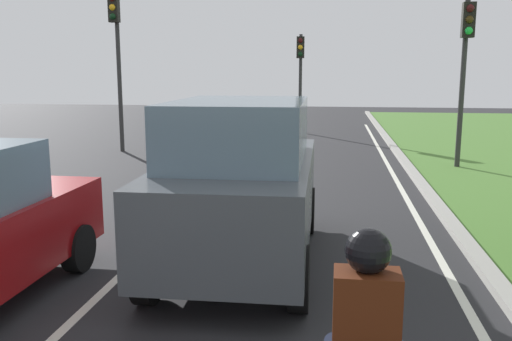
# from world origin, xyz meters

# --- Properties ---
(ground_plane) EXTENTS (60.00, 60.00, 0.00)m
(ground_plane) POSITION_xyz_m (0.00, 14.00, 0.00)
(ground_plane) COLOR #262628
(lane_line_center) EXTENTS (0.12, 32.00, 0.01)m
(lane_line_center) POSITION_xyz_m (-0.70, 14.00, 0.00)
(lane_line_center) COLOR silver
(lane_line_center) RESTS_ON ground
(lane_line_right_edge) EXTENTS (0.12, 32.00, 0.01)m
(lane_line_right_edge) POSITION_xyz_m (3.60, 14.00, 0.00)
(lane_line_right_edge) COLOR silver
(lane_line_right_edge) RESTS_ON ground
(curb_right) EXTENTS (0.24, 48.00, 0.12)m
(curb_right) POSITION_xyz_m (4.10, 14.00, 0.06)
(curb_right) COLOR #9E9B93
(curb_right) RESTS_ON ground
(car_suv_ahead) EXTENTS (2.04, 4.54, 2.28)m
(car_suv_ahead) POSITION_xyz_m (0.80, 9.21, 1.17)
(car_suv_ahead) COLOR #474C51
(car_suv_ahead) RESTS_ON ground
(rider_person) EXTENTS (0.50, 0.40, 1.16)m
(rider_person) POSITION_xyz_m (2.27, 5.15, 1.19)
(rider_person) COLOR #4C1E0C
(rider_person) RESTS_ON ground
(traffic_light_near_right) EXTENTS (0.32, 0.50, 4.54)m
(traffic_light_near_right) POSITION_xyz_m (5.44, 17.37, 3.14)
(traffic_light_near_right) COLOR #2D2D2D
(traffic_light_near_right) RESTS_ON ground
(traffic_light_overhead_left) EXTENTS (0.32, 0.50, 5.34)m
(traffic_light_overhead_left) POSITION_xyz_m (-5.02, 19.25, 3.60)
(traffic_light_overhead_left) COLOR #2D2D2D
(traffic_light_overhead_left) RESTS_ON ground
(traffic_light_far_median) EXTENTS (0.32, 0.50, 4.21)m
(traffic_light_far_median) POSITION_xyz_m (0.53, 25.78, 2.93)
(traffic_light_far_median) COLOR #2D2D2D
(traffic_light_far_median) RESTS_ON ground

